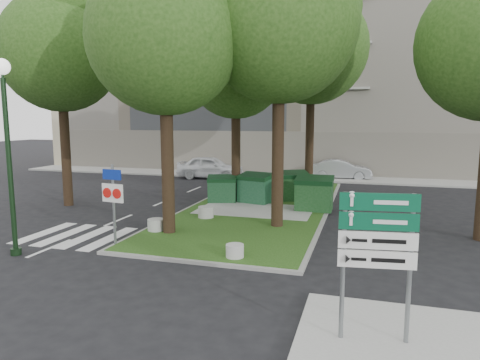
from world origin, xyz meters
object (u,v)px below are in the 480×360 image
at_px(dumpster_d, 314,194).
at_px(traffic_sign_pole, 113,194).
at_px(dumpster_a, 222,189).
at_px(street_lamp, 7,134).
at_px(tree_median_far, 314,37).
at_px(bollard_mid, 206,212).
at_px(directional_sign, 377,244).
at_px(dumpster_b, 255,188).
at_px(dumpster_c, 292,186).
at_px(tree_street_left, 62,41).
at_px(tree_median_mid, 238,58).
at_px(bollard_right, 235,251).
at_px(tree_median_near_left, 167,22).
at_px(bollard_left, 156,225).
at_px(tree_median_near_right, 282,8).
at_px(litter_bin, 326,191).
at_px(car_white, 210,167).
at_px(car_silver, 341,170).

bearing_deg(dumpster_d, traffic_sign_pole, -128.31).
xyz_separation_m(dumpster_a, street_lamp, (-3.48, -9.26, 2.93)).
relative_size(tree_median_far, street_lamp, 2.04).
height_order(bollard_mid, directional_sign, directional_sign).
distance_m(street_lamp, traffic_sign_pole, 3.51).
distance_m(dumpster_b, dumpster_c, 1.99).
bearing_deg(tree_street_left, dumpster_d, 8.27).
distance_m(tree_median_mid, tree_median_far, 4.59).
bearing_deg(bollard_right, tree_median_near_left, 145.38).
bearing_deg(bollard_left, traffic_sign_pole, -104.75).
height_order(tree_median_mid, street_lamp, tree_median_mid).
distance_m(tree_median_near_right, bollard_mid, 8.28).
distance_m(bollard_left, bollard_right, 4.18).
xyz_separation_m(bollard_right, litter_bin, (1.63, 10.50, 0.16)).
xyz_separation_m(tree_street_left, bollard_mid, (7.35, -1.06, -7.31)).
xyz_separation_m(tree_median_far, tree_street_left, (-10.70, -6.00, -0.67)).
bearing_deg(bollard_mid, bollard_left, -112.34).
relative_size(tree_median_far, directional_sign, 4.38).
bearing_deg(dumpster_d, tree_median_far, 99.39).
bearing_deg(street_lamp, tree_street_left, 116.18).
relative_size(dumpster_a, bollard_left, 2.74).
height_order(tree_median_near_right, tree_street_left, tree_median_near_right).
relative_size(dumpster_d, car_white, 0.35).
relative_size(dumpster_a, litter_bin, 2.32).
bearing_deg(tree_street_left, bollard_right, -29.11).
bearing_deg(street_lamp, car_white, 90.71).
xyz_separation_m(tree_median_near_right, bollard_mid, (-3.15, 0.44, -7.64)).
xyz_separation_m(tree_median_near_left, dumpster_a, (-0.12, 5.84, -6.58)).
relative_size(tree_median_near_left, dumpster_c, 5.65).
height_order(dumpster_c, bollard_mid, dumpster_c).
bearing_deg(tree_median_mid, bollard_left, -100.05).
relative_size(dumpster_c, car_silver, 0.46).
height_order(tree_median_near_right, car_white, tree_median_near_right).
height_order(street_lamp, directional_sign, street_lamp).
bearing_deg(car_silver, dumpster_d, 173.38).
bearing_deg(traffic_sign_pole, bollard_left, 82.76).
bearing_deg(tree_median_mid, directional_sign, -62.97).
relative_size(dumpster_a, dumpster_d, 0.98).
xyz_separation_m(dumpster_b, litter_bin, (3.13, 2.32, -0.34)).
height_order(tree_median_far, bollard_left, tree_median_far).
bearing_deg(bollard_right, car_white, 112.72).
relative_size(tree_median_near_left, bollard_right, 19.97).
bearing_deg(traffic_sign_pole, dumpster_c, 72.74).
distance_m(dumpster_c, bollard_mid, 5.60).
height_order(tree_median_far, directional_sign, tree_median_far).
height_order(tree_median_far, bollard_mid, tree_median_far).
bearing_deg(tree_street_left, street_lamp, -63.82).
xyz_separation_m(tree_street_left, dumpster_a, (6.88, 2.34, -6.91)).
xyz_separation_m(bollard_mid, litter_bin, (4.26, 6.00, 0.12)).
xyz_separation_m(tree_median_near_right, tree_median_far, (0.20, 7.50, 0.33)).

